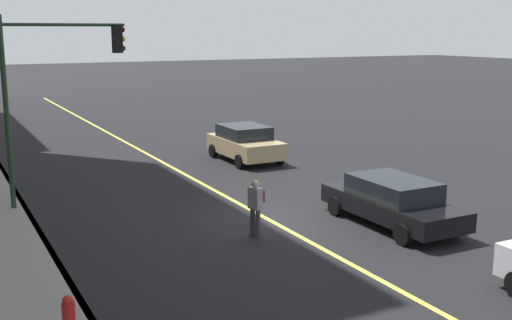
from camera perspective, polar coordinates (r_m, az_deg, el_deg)
ground at (r=19.60m, az=0.81°, el=-5.22°), size 200.00×200.00×0.00m
curb_edge at (r=17.60m, az=-18.22°, el=-7.54°), size 80.00×0.16×0.15m
lane_stripe_center at (r=19.60m, az=0.81°, el=-5.21°), size 80.00×0.16×0.01m
car_black at (r=19.12m, az=12.18°, el=-3.60°), size 4.78×2.03×1.42m
car_tan at (r=27.98m, az=-0.99°, el=1.58°), size 4.16×2.12×1.56m
pedestrian_with_backpack at (r=17.62m, az=-0.02°, el=-3.96°), size 0.43×0.44×1.63m
traffic_light_mast at (r=21.09m, az=-17.92°, el=7.01°), size 0.28×3.91×6.15m
fire_hydrant at (r=12.45m, az=-16.49°, el=-13.62°), size 0.24×0.24×0.94m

